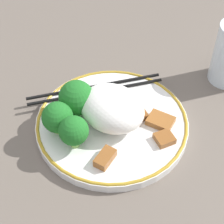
{
  "coord_description": "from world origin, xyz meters",
  "views": [
    {
      "loc": [
        0.23,
        -0.31,
        0.45
      ],
      "look_at": [
        0.0,
        0.0,
        0.03
      ],
      "focal_mm": 60.0,
      "sensor_mm": 36.0,
      "label": 1
    }
  ],
  "objects_px": {
    "plate": "(112,123)",
    "chopsticks": "(95,89)",
    "broccoli_back_left": "(77,98)",
    "broccoli_back_right": "(74,131)",
    "broccoli_back_center": "(58,118)"
  },
  "relations": [
    {
      "from": "plate",
      "to": "chopsticks",
      "type": "relative_size",
      "value": 1.25
    },
    {
      "from": "broccoli_back_left",
      "to": "chopsticks",
      "type": "distance_m",
      "value": 0.07
    },
    {
      "from": "broccoli_back_left",
      "to": "chopsticks",
      "type": "relative_size",
      "value": 0.32
    },
    {
      "from": "broccoli_back_left",
      "to": "broccoli_back_right",
      "type": "height_order",
      "value": "broccoli_back_left"
    },
    {
      "from": "chopsticks",
      "to": "broccoli_back_right",
      "type": "bearing_deg",
      "value": -66.16
    },
    {
      "from": "broccoli_back_right",
      "to": "plate",
      "type": "bearing_deg",
      "value": 77.71
    },
    {
      "from": "chopsticks",
      "to": "plate",
      "type": "bearing_deg",
      "value": -31.37
    },
    {
      "from": "broccoli_back_center",
      "to": "chopsticks",
      "type": "relative_size",
      "value": 0.28
    },
    {
      "from": "plate",
      "to": "broccoli_back_center",
      "type": "bearing_deg",
      "value": -129.62
    },
    {
      "from": "broccoli_back_left",
      "to": "broccoli_back_center",
      "type": "height_order",
      "value": "broccoli_back_left"
    },
    {
      "from": "plate",
      "to": "broccoli_back_right",
      "type": "xyz_separation_m",
      "value": [
        -0.02,
        -0.07,
        0.04
      ]
    },
    {
      "from": "plate",
      "to": "broccoli_back_right",
      "type": "height_order",
      "value": "broccoli_back_right"
    },
    {
      "from": "plate",
      "to": "chopsticks",
      "type": "bearing_deg",
      "value": 148.63
    },
    {
      "from": "broccoli_back_center",
      "to": "chopsticks",
      "type": "xyz_separation_m",
      "value": [
        -0.01,
        0.1,
        -0.03
      ]
    },
    {
      "from": "broccoli_back_left",
      "to": "chopsticks",
      "type": "height_order",
      "value": "broccoli_back_left"
    }
  ]
}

